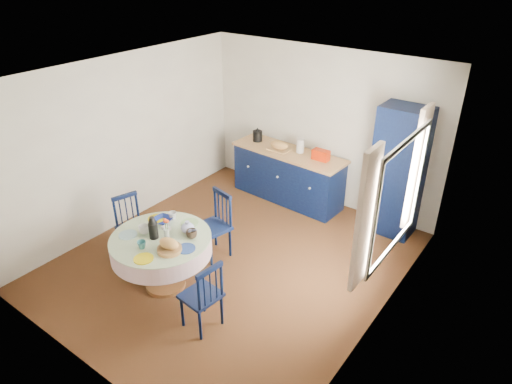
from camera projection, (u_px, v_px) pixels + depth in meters
floor at (233, 260)px, 6.20m from camera, size 4.50×4.50×0.00m
ceiling at (228, 77)px, 5.01m from camera, size 4.50×4.50×0.00m
wall_back at (321, 127)px, 7.20m from camera, size 4.00×0.02×2.50m
wall_left at (125, 142)px, 6.65m from camera, size 0.02×4.50×2.50m
wall_right at (386, 231)px, 4.56m from camera, size 0.02×4.50×2.50m
window at (397, 194)px, 4.67m from camera, size 0.10×1.74×1.45m
kitchen_counter at (288, 174)px, 7.52m from camera, size 1.96×0.71×1.10m
pantry_cabinet at (398, 172)px, 6.44m from camera, size 0.68×0.50×1.91m
dining_table at (162, 246)px, 5.45m from camera, size 1.20×1.20×1.01m
chair_left at (132, 226)px, 6.16m from camera, size 0.46×0.47×0.86m
chair_far at (215, 225)px, 6.12m from camera, size 0.50×0.48×0.93m
chair_right at (203, 295)px, 4.92m from camera, size 0.41×0.43×0.88m
mug_a at (144, 229)px, 5.45m from camera, size 0.14×0.14×0.11m
mug_b at (142, 245)px, 5.18m from camera, size 0.10×0.10×0.09m
mug_c at (192, 234)px, 5.36m from camera, size 0.13×0.13×0.10m
mug_d at (173, 216)px, 5.73m from camera, size 0.11×0.11×0.10m
cobalt_bowl at (163, 220)px, 5.68m from camera, size 0.23×0.23×0.06m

